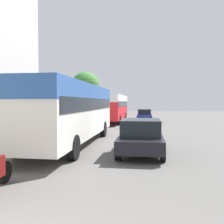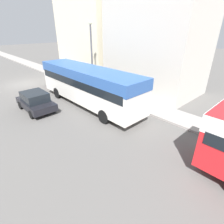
% 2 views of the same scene
% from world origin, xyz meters
% --- Properties ---
extents(ground_plane, '(120.00, 120.00, 0.00)m').
position_xyz_m(ground_plane, '(0.00, 0.00, 0.00)').
color(ground_plane, '#595654').
extents(sidewalk, '(2.20, 120.00, 0.15)m').
position_xyz_m(sidewalk, '(-5.10, 0.00, 0.07)').
color(sidewalk, gray).
rests_on(sidewalk, ground_plane).
extents(building_corner, '(6.96, 8.94, 9.96)m').
position_xyz_m(building_corner, '(-9.68, 1.90, 4.98)').
color(building_corner, beige).
rests_on(building_corner, ground_plane).
extents(building_midblock, '(6.17, 8.84, 10.79)m').
position_xyz_m(building_midblock, '(-9.29, 11.67, 5.40)').
color(building_midblock, beige).
rests_on(building_midblock, ground_plane).
extents(bus_lead, '(2.62, 10.92, 3.17)m').
position_xyz_m(bus_lead, '(-1.84, 10.36, 2.05)').
color(bus_lead, silver).
rests_on(bus_lead, ground_plane).
extents(motorcycle_behind_lead, '(0.38, 2.24, 1.73)m').
position_xyz_m(motorcycle_behind_lead, '(-1.78, 3.18, 0.68)').
color(motorcycle_behind_lead, maroon).
rests_on(motorcycle_behind_lead, ground_plane).
extents(car_crossing, '(1.92, 3.81, 1.52)m').
position_xyz_m(car_crossing, '(1.90, 8.40, 0.79)').
color(car_crossing, black).
rests_on(car_crossing, ground_plane).
extents(pedestrian_near_curb, '(0.34, 0.34, 1.64)m').
position_xyz_m(pedestrian_near_curb, '(-5.12, 3.05, 1.00)').
color(pedestrian_near_curb, '#232838').
rests_on(pedestrian_near_curb, sidewalk).
extents(lamp_post, '(0.36, 0.36, 6.51)m').
position_xyz_m(lamp_post, '(-4.35, 7.76, 3.98)').
color(lamp_post, '#47474C').
rests_on(lamp_post, sidewalk).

